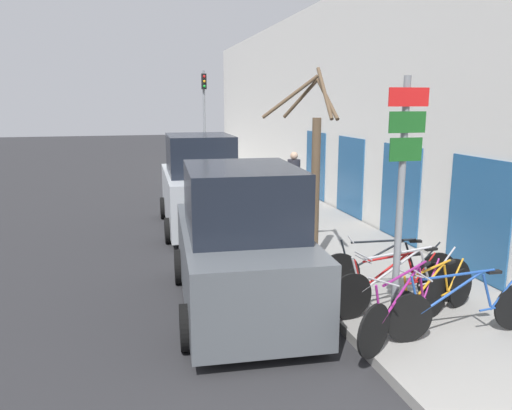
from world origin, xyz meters
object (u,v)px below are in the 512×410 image
street_tree (314,172)px  bicycle_2 (433,296)px  bicycle_0 (464,309)px  bicycle_3 (404,284)px  signpost (401,194)px  bicycle_4 (395,283)px  pedestrian_near (294,176)px  bicycle_5 (389,269)px  parked_car_1 (200,187)px  traffic_light (204,110)px  parked_car_0 (241,246)px  bicycle_1 (408,307)px

street_tree → bicycle_2: bearing=-76.1°
bicycle_0 → bicycle_2: size_ratio=1.20×
bicycle_3 → signpost: bearing=134.9°
bicycle_3 → bicycle_4: (-0.03, 0.21, -0.05)m
bicycle_2 → bicycle_4: bearing=0.1°
pedestrian_near → bicycle_2: bearing=98.2°
pedestrian_near → bicycle_4: bearing=95.8°
bicycle_5 → parked_car_1: parked_car_1 is taller
bicycle_0 → bicycle_3: bicycle_3 is taller
street_tree → bicycle_4: bearing=-78.9°
bicycle_3 → street_tree: 3.04m
bicycle_5 → bicycle_0: bearing=-161.5°
bicycle_5 → parked_car_1: bearing=35.9°
bicycle_0 → parked_car_1: bearing=20.5°
bicycle_2 → parked_car_1: bearing=-4.1°
bicycle_0 → street_tree: bearing=14.7°
bicycle_4 → traffic_light: size_ratio=0.47×
parked_car_1 → pedestrian_near: parked_car_1 is taller
bicycle_3 → bicycle_5: bearing=-19.6°
bicycle_2 → bicycle_3: bicycle_3 is taller
signpost → parked_car_0: signpost is taller
bicycle_0 → signpost: bearing=77.6°
bicycle_1 → parked_car_0: size_ratio=0.49×
bicycle_2 → pedestrian_near: pedestrian_near is taller
bicycle_3 → traffic_light: (-0.79, 14.96, 2.46)m
bicycle_1 → bicycle_3: size_ratio=0.82×
parked_car_0 → parked_car_1: parked_car_1 is taller
bicycle_2 → bicycle_5: size_ratio=0.86×
signpost → parked_car_0: bearing=133.9°
parked_car_1 → bicycle_1: bearing=-74.4°
traffic_light → bicycle_0: bearing=-86.0°
signpost → parked_car_1: size_ratio=0.81×
bicycle_1 → bicycle_3: bicycle_3 is taller
bicycle_3 → parked_car_0: bearing=59.1°
bicycle_0 → bicycle_1: bearing=75.0°
street_tree → bicycle_0: bearing=-77.0°
signpost → bicycle_1: signpost is taller
signpost → parked_car_1: signpost is taller
bicycle_0 → traffic_light: 16.20m
bicycle_1 → street_tree: street_tree is taller
bicycle_3 → parked_car_0: (-2.36, 1.05, 0.49)m
bicycle_0 → bicycle_3: bearing=19.9°
bicycle_3 → pedestrian_near: bearing=-12.7°
bicycle_2 → traffic_light: bearing=-19.9°
bicycle_2 → parked_car_1: (-2.48, 6.97, 0.61)m
bicycle_0 → bicycle_1: bicycle_1 is taller
signpost → bicycle_4: (0.57, 0.99, -1.64)m
traffic_light → street_tree: bearing=-88.7°
bicycle_5 → pedestrian_near: (0.59, 6.84, 0.61)m
bicycle_1 → bicycle_2: bearing=-91.5°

